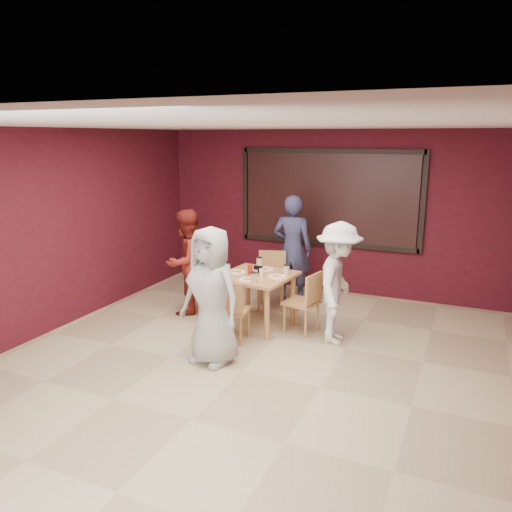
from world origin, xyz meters
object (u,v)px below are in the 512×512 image
at_px(chair_left, 210,287).
at_px(diner_left, 186,262).
at_px(diner_back, 292,249).
at_px(dining_table, 257,281).
at_px(diner_right, 338,283).
at_px(chair_front, 231,308).
at_px(diner_front, 211,296).
at_px(chair_right, 306,299).
at_px(chair_back, 272,276).

distance_m(chair_left, diner_left, 0.54).
height_order(diner_back, diner_left, diner_back).
distance_m(chair_left, diner_back, 1.53).
xyz_separation_m(dining_table, diner_right, (1.20, -0.09, 0.14)).
distance_m(chair_front, diner_front, 0.72).
relative_size(chair_front, chair_left, 1.07).
bearing_deg(diner_front, dining_table, 100.89).
bearing_deg(diner_back, chair_left, 46.04).
relative_size(chair_left, diner_back, 0.45).
xyz_separation_m(dining_table, chair_left, (-0.81, 0.09, -0.22)).
bearing_deg(diner_right, chair_left, 79.55).
bearing_deg(diner_back, chair_front, 78.92).
distance_m(chair_front, chair_left, 1.08).
xyz_separation_m(chair_right, diner_back, (-0.66, 1.25, 0.40)).
distance_m(chair_front, chair_back, 1.55).
height_order(chair_front, diner_front, diner_front).
bearing_deg(chair_front, dining_table, 84.36).
bearing_deg(diner_back, diner_left, 35.70).
xyz_separation_m(diner_front, diner_left, (-1.21, 1.40, -0.03)).
bearing_deg(diner_left, diner_front, 50.84).
relative_size(chair_back, diner_right, 0.55).
bearing_deg(diner_front, diner_back, 99.35).
xyz_separation_m(chair_front, chair_back, (-0.05, 1.55, 0.02)).
bearing_deg(chair_back, dining_table, -82.15).
bearing_deg(diner_left, dining_table, 96.24).
relative_size(dining_table, chair_right, 1.24).
height_order(chair_left, diner_left, diner_left).
bearing_deg(diner_right, dining_table, 80.53).
bearing_deg(chair_right, chair_front, -138.84).
relative_size(chair_back, diner_back, 0.51).
height_order(diner_back, diner_right, diner_back).
relative_size(chair_back, diner_left, 0.56).
relative_size(chair_back, chair_right, 1.03).
height_order(chair_back, diner_front, diner_front).
bearing_deg(diner_front, chair_right, 71.89).
xyz_separation_m(chair_back, chair_left, (-0.69, -0.76, -0.05)).
bearing_deg(diner_left, chair_left, 101.95).
bearing_deg(diner_back, diner_right, 122.96).
distance_m(chair_front, diner_right, 1.45).
xyz_separation_m(diner_left, diner_right, (2.42, -0.17, 0.00)).
bearing_deg(dining_table, diner_back, 86.50).
bearing_deg(chair_left, dining_table, -6.56).
height_order(dining_table, chair_front, dining_table).
relative_size(diner_back, diner_right, 1.10).
height_order(chair_back, diner_back, diner_back).
distance_m(diner_front, diner_right, 1.73).
distance_m(chair_front, diner_left, 1.42).
relative_size(dining_table, chair_front, 1.26).
relative_size(dining_table, chair_back, 1.20).
bearing_deg(dining_table, chair_left, 173.44).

